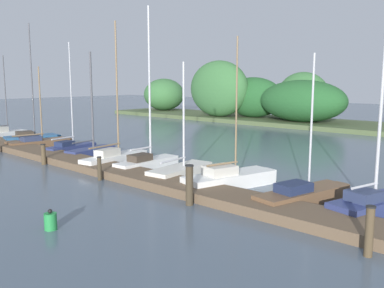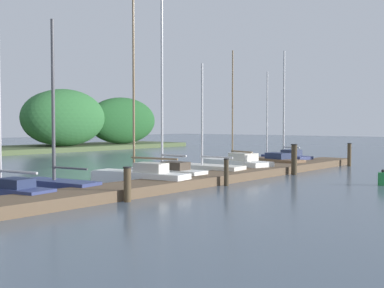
{
  "view_description": "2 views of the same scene",
  "coord_description": "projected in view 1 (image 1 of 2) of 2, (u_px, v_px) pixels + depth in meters",
  "views": [
    {
      "loc": [
        17.62,
        0.92,
        4.35
      ],
      "look_at": [
        4.85,
        14.78,
        1.46
      ],
      "focal_mm": 39.14,
      "sensor_mm": 36.0,
      "label": 1
    },
    {
      "loc": [
        -12.48,
        0.42,
        2.37
      ],
      "look_at": [
        5.11,
        15.17,
        1.43
      ],
      "focal_mm": 45.34,
      "sensor_mm": 36.0,
      "label": 2
    }
  ],
  "objects": [
    {
      "name": "mooring_piling_3",
      "position": [
        99.0,
        168.0,
        18.22
      ],
      "size": [
        0.21,
        0.21,
        1.05
      ],
      "color": "#3D3323",
      "rests_on": "ground"
    },
    {
      "name": "far_shore",
      "position": [
        332.0,
        101.0,
        38.32
      ],
      "size": [
        53.99,
        8.0,
        6.42
      ],
      "color": "#4C5B38",
      "rests_on": "ground"
    },
    {
      "name": "mooring_piling_4",
      "position": [
        189.0,
        185.0,
        14.57
      ],
      "size": [
        0.3,
        0.3,
        1.44
      ],
      "color": "#3D3323",
      "rests_on": "ground"
    },
    {
      "name": "sailboat_8",
      "position": [
        232.0,
        178.0,
        17.16
      ],
      "size": [
        2.15,
        4.45,
        6.06
      ],
      "rotation": [
        0.0,
        0.0,
        1.33
      ],
      "color": "white",
      "rests_on": "ground"
    },
    {
      "name": "sailboat_2",
      "position": [
        40.0,
        142.0,
        27.45
      ],
      "size": [
        1.75,
        4.19,
        5.21
      ],
      "rotation": [
        0.0,
        0.0,
        1.46
      ],
      "color": "brown",
      "rests_on": "ground"
    },
    {
      "name": "sailboat_0",
      "position": [
        6.0,
        134.0,
        31.07
      ],
      "size": [
        1.47,
        3.49,
        6.12
      ],
      "rotation": [
        0.0,
        0.0,
        1.72
      ],
      "color": "white",
      "rests_on": "ground"
    },
    {
      "name": "channel_buoy_0",
      "position": [
        51.0,
        221.0,
        12.25
      ],
      "size": [
        0.37,
        0.37,
        0.62
      ],
      "color": "#23843D",
      "rests_on": "ground"
    },
    {
      "name": "mooring_piling_2",
      "position": [
        43.0,
        154.0,
        21.65
      ],
      "size": [
        0.26,
        0.26,
        1.08
      ],
      "color": "#4C3D28",
      "rests_on": "ground"
    },
    {
      "name": "dock_pier",
      "position": [
        89.0,
        165.0,
        20.83
      ],
      "size": [
        30.89,
        1.8,
        0.35
      ],
      "color": "brown",
      "rests_on": "ground"
    },
    {
      "name": "sailboat_5",
      "position": [
        116.0,
        157.0,
        21.59
      ],
      "size": [
        1.51,
        4.38,
        7.26
      ],
      "rotation": [
        0.0,
        0.0,
        1.72
      ],
      "color": "white",
      "rests_on": "ground"
    },
    {
      "name": "sailboat_6",
      "position": [
        148.0,
        160.0,
        20.57
      ],
      "size": [
        1.11,
        3.87,
        7.8
      ],
      "rotation": [
        0.0,
        0.0,
        1.62
      ],
      "color": "white",
      "rests_on": "ground"
    },
    {
      "name": "sailboat_3",
      "position": [
        71.0,
        147.0,
        25.44
      ],
      "size": [
        1.55,
        3.63,
        6.56
      ],
      "rotation": [
        0.0,
        0.0,
        1.75
      ],
      "color": "navy",
      "rests_on": "ground"
    },
    {
      "name": "sailboat_4",
      "position": [
        92.0,
        149.0,
        24.24
      ],
      "size": [
        1.41,
        3.35,
        5.93
      ],
      "rotation": [
        0.0,
        0.0,
        1.73
      ],
      "color": "navy",
      "rests_on": "ground"
    },
    {
      "name": "mooring_piling_5",
      "position": [
        369.0,
        231.0,
        10.31
      ],
      "size": [
        0.24,
        0.24,
        1.3
      ],
      "color": "#4C3D28",
      "rests_on": "ground"
    },
    {
      "name": "sailboat_9",
      "position": [
        305.0,
        194.0,
        14.94
      ],
      "size": [
        1.89,
        4.4,
        5.27
      ],
      "rotation": [
        0.0,
        0.0,
        1.36
      ],
      "color": "brown",
      "rests_on": "ground"
    },
    {
      "name": "sailboat_10",
      "position": [
        372.0,
        202.0,
        13.61
      ],
      "size": [
        1.86,
        3.45,
        6.69
      ],
      "rotation": [
        0.0,
        0.0,
        1.32
      ],
      "color": "navy",
      "rests_on": "ground"
    },
    {
      "name": "sailboat_1",
      "position": [
        33.0,
        137.0,
        29.34
      ],
      "size": [
        2.17,
        3.84,
        8.15
      ],
      "rotation": [
        0.0,
        0.0,
        1.33
      ],
      "color": "#285684",
      "rests_on": "ground"
    },
    {
      "name": "sailboat_7",
      "position": [
        182.0,
        170.0,
        18.86
      ],
      "size": [
        1.53,
        3.79,
        5.14
      ],
      "rotation": [
        0.0,
        0.0,
        1.68
      ],
      "color": "silver",
      "rests_on": "ground"
    }
  ]
}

